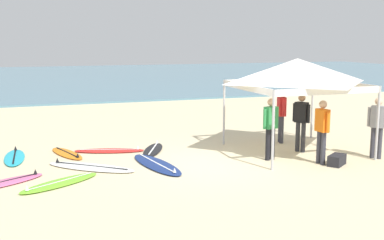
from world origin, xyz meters
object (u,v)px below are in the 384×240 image
(surfboard_red, at_px, (110,150))
(surfboard_lime, at_px, (60,183))
(person_orange, at_px, (322,127))
(gear_bag_near_tent, at_px, (337,160))
(surfboard_orange, at_px, (67,153))
(surfboard_white, at_px, (91,167))
(surfboard_navy, at_px, (157,164))
(canopy_tent, at_px, (297,71))
(person_grey, at_px, (377,124))
(person_black, at_px, (301,119))
(surfboard_pink, at_px, (5,182))
(surfboard_cyan, at_px, (14,157))
(surfboard_black, at_px, (153,150))
(person_green, at_px, (271,125))
(person_red, at_px, (281,112))

(surfboard_red, height_order, surfboard_lime, same)
(person_orange, bearing_deg, gear_bag_near_tent, -38.35)
(surfboard_orange, relative_size, gear_bag_near_tent, 3.13)
(surfboard_white, bearing_deg, person_orange, -14.57)
(surfboard_navy, xyz_separation_m, surfboard_lime, (-2.52, -0.88, 0.00))
(canopy_tent, relative_size, surfboard_navy, 1.28)
(person_grey, bearing_deg, person_black, 138.63)
(canopy_tent, relative_size, surfboard_orange, 1.77)
(surfboard_navy, xyz_separation_m, surfboard_pink, (-3.71, -0.44, 0.00))
(surfboard_cyan, bearing_deg, surfboard_black, -4.59)
(surfboard_orange, distance_m, surfboard_pink, 2.92)
(surfboard_orange, relative_size, surfboard_black, 1.00)
(surfboard_lime, distance_m, gear_bag_near_tent, 7.07)
(surfboard_cyan, relative_size, person_orange, 1.18)
(person_green, bearing_deg, person_black, 23.58)
(person_red, distance_m, person_orange, 2.74)
(surfboard_lime, bearing_deg, surfboard_pink, 159.74)
(surfboard_lime, relative_size, surfboard_white, 0.87)
(surfboard_white, bearing_deg, surfboard_navy, -10.14)
(surfboard_white, bearing_deg, person_green, -8.17)
(person_green, bearing_deg, surfboard_cyan, 160.24)
(surfboard_navy, bearing_deg, gear_bag_near_tent, -18.18)
(canopy_tent, xyz_separation_m, person_red, (0.23, 1.24, -1.40))
(canopy_tent, bearing_deg, person_grey, -40.32)
(surfboard_orange, bearing_deg, surfboard_black, -7.47)
(surfboard_black, distance_m, person_red, 4.29)
(surfboard_white, bearing_deg, surfboard_pink, -159.87)
(surfboard_black, height_order, gear_bag_near_tent, gear_bag_near_tent)
(surfboard_cyan, distance_m, person_red, 8.15)
(surfboard_navy, bearing_deg, person_red, 18.34)
(surfboard_orange, relative_size, person_red, 1.10)
(person_grey, relative_size, gear_bag_near_tent, 2.85)
(surfboard_cyan, relative_size, person_black, 1.18)
(person_red, bearing_deg, person_black, -93.72)
(surfboard_navy, xyz_separation_m, gear_bag_near_tent, (4.52, -1.48, 0.10))
(person_grey, relative_size, person_orange, 1.00)
(surfboard_white, distance_m, person_orange, 6.14)
(canopy_tent, xyz_separation_m, surfboard_lime, (-6.80, -1.13, -2.35))
(gear_bag_near_tent, bearing_deg, person_grey, 10.83)
(surfboard_cyan, relative_size, surfboard_black, 1.07)
(surfboard_orange, xyz_separation_m, gear_bag_near_tent, (6.66, -3.51, 0.10))
(person_red, bearing_deg, gear_bag_near_tent, -89.81)
(person_black, xyz_separation_m, gear_bag_near_tent, (0.10, -1.66, -0.85))
(gear_bag_near_tent, bearing_deg, person_black, 93.28)
(surfboard_black, bearing_deg, person_green, -36.86)
(surfboard_black, height_order, person_orange, person_orange)
(person_grey, height_order, gear_bag_near_tent, person_grey)
(surfboard_red, height_order, person_black, person_black)
(surfboard_navy, relative_size, gear_bag_near_tent, 4.34)
(surfboard_navy, distance_m, surfboard_black, 1.73)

